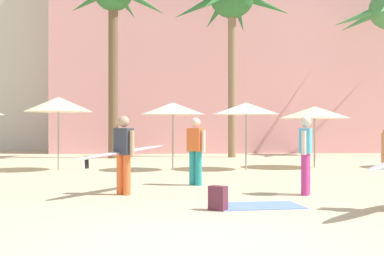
{
  "coord_description": "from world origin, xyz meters",
  "views": [
    {
      "loc": [
        -0.45,
        -6.31,
        1.41
      ],
      "look_at": [
        0.26,
        5.98,
        1.42
      ],
      "focal_mm": 48.1,
      "sensor_mm": 36.0,
      "label": 1
    }
  ],
  "objects": [
    {
      "name": "hotel_pink",
      "position": [
        4.95,
        26.59,
        7.0
      ],
      "size": [
        23.36,
        8.39,
        14.01
      ],
      "primitive_type": "cube",
      "color": "pink",
      "rests_on": "ground"
    },
    {
      "name": "backpack",
      "position": [
        0.51,
        2.48,
        0.2
      ],
      "size": [
        0.35,
        0.34,
        0.42
      ],
      "rotation": [
        0.0,
        0.0,
        0.93
      ],
      "color": "#5B2837",
      "rests_on": "ground"
    },
    {
      "name": "cafe_umbrella_5",
      "position": [
        -0.1,
        10.99,
        2.08
      ],
      "size": [
        2.16,
        2.16,
        2.29
      ],
      "color": "gray",
      "rests_on": "ground"
    },
    {
      "name": "cafe_umbrella_3",
      "position": [
        -3.94,
        11.15,
        2.22
      ],
      "size": [
        2.28,
        2.28,
        2.47
      ],
      "color": "gray",
      "rests_on": "ground"
    },
    {
      "name": "ground",
      "position": [
        0.0,
        0.0,
        0.0
      ],
      "size": [
        120.0,
        120.0,
        0.0
      ],
      "primitive_type": "plane",
      "color": "#C6B28C"
    },
    {
      "name": "cafe_umbrella_6",
      "position": [
        5.0,
        11.84,
        1.99
      ],
      "size": [
        2.55,
        2.55,
        2.2
      ],
      "color": "gray",
      "rests_on": "ground"
    },
    {
      "name": "person_mid_center",
      "position": [
        2.58,
        4.41,
        0.92
      ],
      "size": [
        0.36,
        0.59,
        1.67
      ],
      "rotation": [
        0.0,
        0.0,
        2.72
      ],
      "color": "#B7337F",
      "rests_on": "ground"
    },
    {
      "name": "person_far_left",
      "position": [
        0.37,
        6.41,
        0.92
      ],
      "size": [
        0.51,
        0.48,
        1.68
      ],
      "rotation": [
        0.0,
        0.0,
        0.82
      ],
      "color": "teal",
      "rests_on": "ground"
    },
    {
      "name": "person_near_left",
      "position": [
        -1.28,
        4.8,
        0.91
      ],
      "size": [
        1.98,
        2.78,
        1.68
      ],
      "rotation": [
        0.0,
        0.0,
        0.85
      ],
      "color": "orange",
      "rests_on": "ground"
    },
    {
      "name": "beach_towel",
      "position": [
        1.26,
        2.91,
        0.01
      ],
      "size": [
        1.69,
        1.13,
        0.01
      ],
      "primitive_type": "cube",
      "rotation": [
        0.0,
        0.0,
        0.12
      ],
      "color": "#6684E0",
      "rests_on": "ground"
    },
    {
      "name": "cafe_umbrella_1",
      "position": [
        2.41,
        11.12,
        2.09
      ],
      "size": [
        2.27,
        2.27,
        2.3
      ],
      "color": "gray",
      "rests_on": "ground"
    },
    {
      "name": "palm_tree_left",
      "position": [
        2.95,
        18.78,
        7.53
      ],
      "size": [
        5.98,
        5.64,
        9.07
      ],
      "color": "#896B4C",
      "rests_on": "ground"
    },
    {
      "name": "palm_tree_center",
      "position": [
        -2.78,
        18.28,
        7.25
      ],
      "size": [
        4.94,
        5.04,
        8.92
      ],
      "color": "brown",
      "rests_on": "ground"
    }
  ]
}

